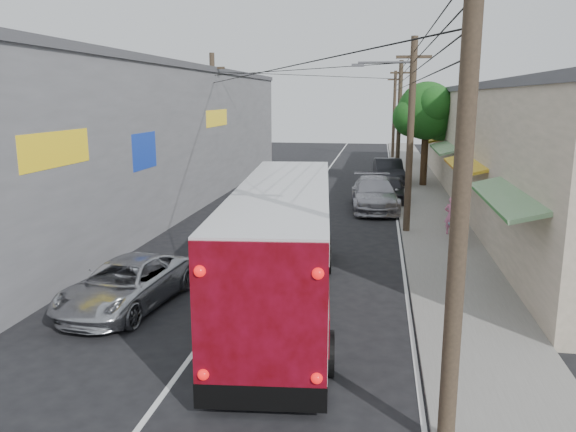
% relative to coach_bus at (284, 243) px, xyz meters
% --- Properties ---
extents(ground, '(120.00, 120.00, 0.00)m').
position_rel_coach_bus_xyz_m(ground, '(-1.48, -4.10, -1.72)').
color(ground, black).
rests_on(ground, ground).
extents(sidewalk, '(3.00, 80.00, 0.12)m').
position_rel_coach_bus_xyz_m(sidewalk, '(5.02, 15.90, -1.66)').
color(sidewalk, slate).
rests_on(sidewalk, ground).
extents(building_right, '(7.09, 40.00, 6.25)m').
position_rel_coach_bus_xyz_m(building_right, '(9.51, 17.90, 1.43)').
color(building_right, beige).
rests_on(building_right, ground).
extents(building_left, '(7.20, 36.00, 7.25)m').
position_rel_coach_bus_xyz_m(building_left, '(-9.98, 13.90, 1.93)').
color(building_left, gray).
rests_on(building_left, ground).
extents(utility_poles, '(11.80, 45.28, 8.00)m').
position_rel_coach_bus_xyz_m(utility_poles, '(1.65, 16.23, 2.41)').
color(utility_poles, '#473828').
rests_on(utility_poles, ground).
extents(street_tree, '(4.40, 4.00, 6.60)m').
position_rel_coach_bus_xyz_m(street_tree, '(5.39, 21.92, 2.95)').
color(street_tree, '#3F2B19').
rests_on(street_tree, ground).
extents(coach_bus, '(3.53, 11.72, 3.33)m').
position_rel_coach_bus_xyz_m(coach_bus, '(0.00, 0.00, 0.00)').
color(coach_bus, silver).
rests_on(coach_bus, ground).
extents(jeepney, '(2.70, 4.92, 1.30)m').
position_rel_coach_bus_xyz_m(jeepney, '(-4.20, -1.00, -1.07)').
color(jeepney, '#B4B5BB').
rests_on(jeepney, ground).
extents(parked_suv, '(2.70, 5.77, 1.63)m').
position_rel_coach_bus_xyz_m(parked_suv, '(2.32, 13.90, -0.91)').
color(parked_suv, '#9C9AA2').
rests_on(parked_suv, ground).
extents(parked_car_mid, '(1.67, 4.13, 1.41)m').
position_rel_coach_bus_xyz_m(parked_car_mid, '(3.12, 16.15, -1.02)').
color(parked_car_mid, '#26262B').
rests_on(parked_car_mid, ground).
extents(parked_car_far, '(2.15, 5.10, 1.64)m').
position_rel_coach_bus_xyz_m(parked_car_far, '(3.12, 22.90, -0.90)').
color(parked_car_far, black).
rests_on(parked_car_far, ground).
extents(pedestrian_near, '(0.66, 0.54, 1.56)m').
position_rel_coach_bus_xyz_m(pedestrian_near, '(5.49, 8.55, -0.82)').
color(pedestrian_near, pink).
rests_on(pedestrian_near, sidewalk).
extents(pedestrian_far, '(0.77, 0.63, 1.46)m').
position_rel_coach_bus_xyz_m(pedestrian_far, '(5.51, 6.89, -0.87)').
color(pedestrian_far, '#84A4C1').
rests_on(pedestrian_far, sidewalk).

